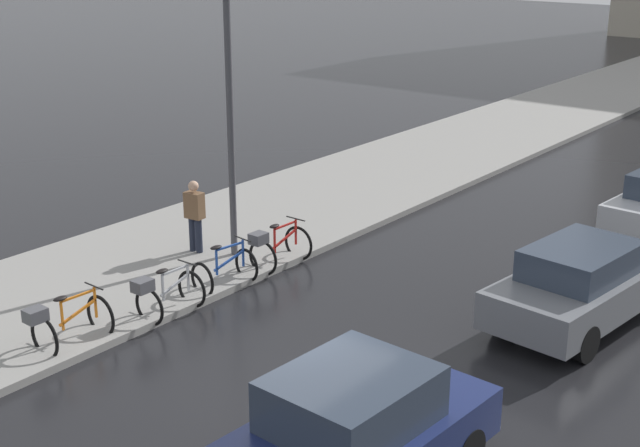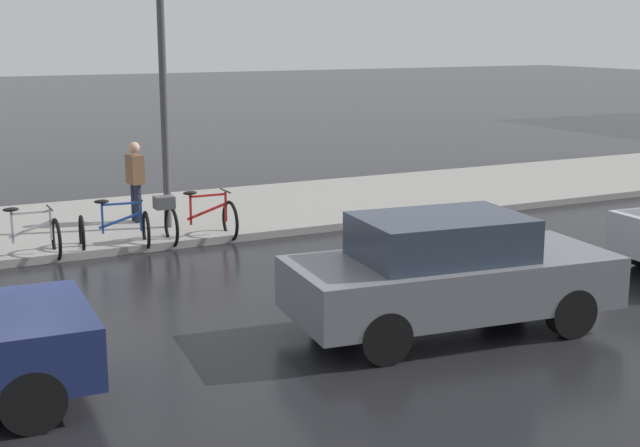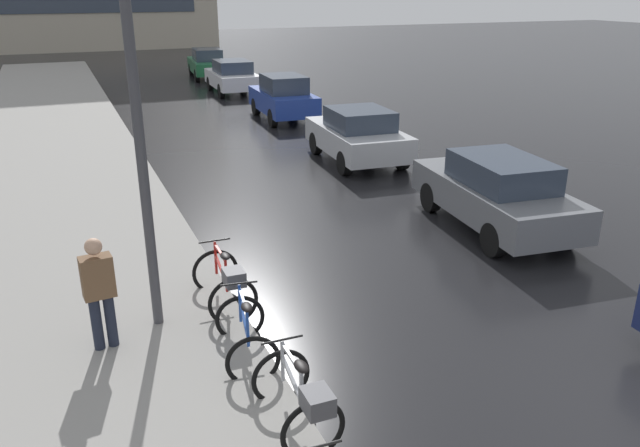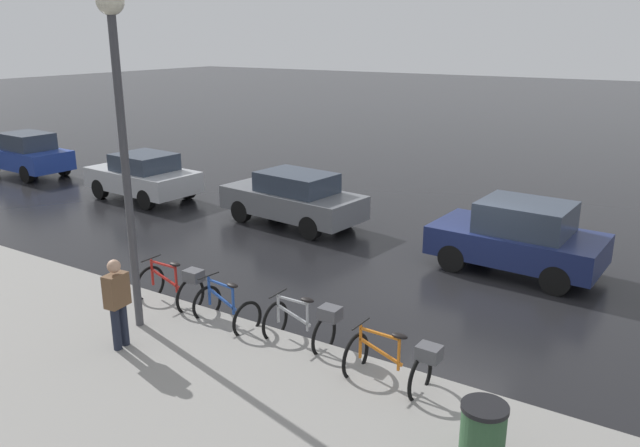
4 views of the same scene
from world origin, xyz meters
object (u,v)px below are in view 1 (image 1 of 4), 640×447
at_px(bicycle_second, 165,293).
at_px(streetlamp, 228,68).
at_px(car_grey, 583,284).
at_px(pedestrian, 195,215).
at_px(bicycle_farthest, 276,246).
at_px(bicycle_third, 225,270).
at_px(car_navy, 356,430).
at_px(bicycle_nearest, 65,322).

bearing_deg(bicycle_second, streetlamp, 109.85).
relative_size(car_grey, streetlamp, 0.73).
relative_size(pedestrian, streetlamp, 0.29).
distance_m(bicycle_second, bicycle_farthest, 3.08).
height_order(bicycle_third, pedestrian, pedestrian).
height_order(bicycle_farthest, car_navy, car_navy).
bearing_deg(bicycle_third, car_navy, -32.32).
bearing_deg(bicycle_farthest, bicycle_second, -89.89).
xyz_separation_m(bicycle_third, bicycle_farthest, (0.11, 1.41, 0.11)).
bearing_deg(car_grey, bicycle_second, -143.59).
distance_m(car_navy, pedestrian, 8.76).
bearing_deg(pedestrian, car_grey, 13.48).
distance_m(bicycle_farthest, streetlamp, 3.73).
xyz_separation_m(bicycle_nearest, bicycle_third, (0.26, 3.54, -0.11)).
relative_size(bicycle_nearest, bicycle_farthest, 1.01).
xyz_separation_m(bicycle_second, car_grey, (5.98, 4.41, 0.28)).
bearing_deg(car_grey, streetlamp, -168.17).
bearing_deg(bicycle_nearest, bicycle_farthest, 85.73).
bearing_deg(car_grey, bicycle_farthest, -167.46).
bearing_deg(car_navy, car_grey, 87.40).
relative_size(car_grey, pedestrian, 2.54).
xyz_separation_m(bicycle_third, pedestrian, (-1.69, 0.87, 0.57)).
relative_size(bicycle_nearest, bicycle_second, 1.07).
distance_m(bicycle_second, streetlamp, 4.75).
bearing_deg(streetlamp, car_navy, -36.18).
relative_size(bicycle_nearest, streetlamp, 0.24).
relative_size(bicycle_farthest, pedestrian, 0.84).
bearing_deg(bicycle_nearest, car_grey, 44.66).
bearing_deg(bicycle_third, pedestrian, 152.75).
bearing_deg(bicycle_nearest, bicycle_third, 85.83).
distance_m(bicycle_farthest, car_navy, 7.63).
height_order(bicycle_farthest, streetlamp, streetlamp).
relative_size(bicycle_nearest, pedestrian, 0.85).
xyz_separation_m(bicycle_second, bicycle_farthest, (-0.01, 3.08, 0.01)).
bearing_deg(bicycle_farthest, pedestrian, -163.44).
distance_m(bicycle_farthest, pedestrian, 1.93).
relative_size(bicycle_nearest, car_navy, 0.38).
relative_size(bicycle_farthest, streetlamp, 0.24).
distance_m(bicycle_second, bicycle_third, 1.68).
relative_size(car_navy, streetlamp, 0.64).
height_order(bicycle_farthest, car_grey, car_grey).
bearing_deg(bicycle_nearest, streetlamp, 98.11).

